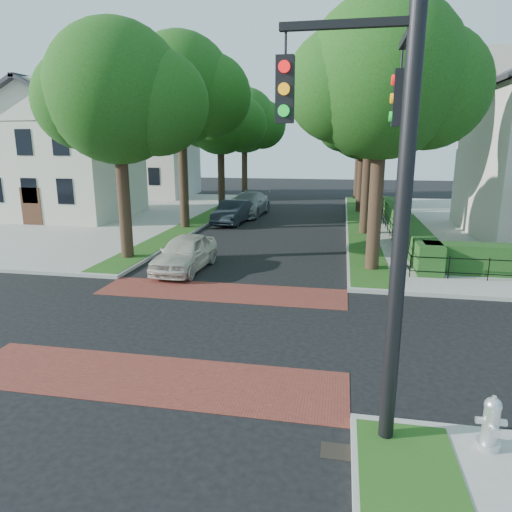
{
  "coord_description": "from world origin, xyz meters",
  "views": [
    {
      "loc": [
        4.15,
        -12.07,
        5.22
      ],
      "look_at": [
        1.41,
        2.45,
        1.6
      ],
      "focal_mm": 32.0,
      "sensor_mm": 36.0,
      "label": 1
    }
  ],
  "objects_px": {
    "traffic_signal": "(390,178)",
    "parked_car_front": "(185,253)",
    "parked_car_middle": "(233,212)",
    "parked_car_rear": "(249,204)",
    "fire_hydrant": "(491,423)"
  },
  "relations": [
    {
      "from": "parked_car_front",
      "to": "parked_car_middle",
      "type": "bearing_deg",
      "value": 96.26
    },
    {
      "from": "traffic_signal",
      "to": "fire_hydrant",
      "type": "distance_m",
      "value": 4.52
    },
    {
      "from": "parked_car_rear",
      "to": "fire_hydrant",
      "type": "bearing_deg",
      "value": -66.68
    },
    {
      "from": "parked_car_middle",
      "to": "fire_hydrant",
      "type": "xyz_separation_m",
      "value": [
        9.86,
        -22.32,
        -0.15
      ]
    },
    {
      "from": "fire_hydrant",
      "to": "parked_car_middle",
      "type": "bearing_deg",
      "value": 91.24
    },
    {
      "from": "traffic_signal",
      "to": "parked_car_front",
      "type": "bearing_deg",
      "value": 124.97
    },
    {
      "from": "traffic_signal",
      "to": "parked_car_front",
      "type": "xyz_separation_m",
      "value": [
        -7.19,
        10.28,
        -3.96
      ]
    },
    {
      "from": "parked_car_rear",
      "to": "fire_hydrant",
      "type": "height_order",
      "value": "parked_car_rear"
    },
    {
      "from": "parked_car_middle",
      "to": "parked_car_rear",
      "type": "bearing_deg",
      "value": 90.6
    },
    {
      "from": "fire_hydrant",
      "to": "parked_car_rear",
      "type": "bearing_deg",
      "value": 87.52
    },
    {
      "from": "traffic_signal",
      "to": "parked_car_middle",
      "type": "height_order",
      "value": "traffic_signal"
    },
    {
      "from": "traffic_signal",
      "to": "fire_hydrant",
      "type": "bearing_deg",
      "value": -5.79
    },
    {
      "from": "parked_car_front",
      "to": "parked_car_middle",
      "type": "height_order",
      "value": "parked_car_middle"
    },
    {
      "from": "parked_car_front",
      "to": "fire_hydrant",
      "type": "distance_m",
      "value": 13.88
    },
    {
      "from": "parked_car_middle",
      "to": "parked_car_rear",
      "type": "height_order",
      "value": "parked_car_rear"
    }
  ]
}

